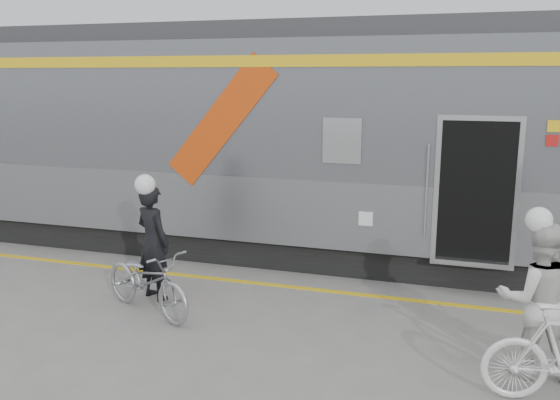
% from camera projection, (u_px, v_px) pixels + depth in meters
% --- Properties ---
extents(ground, '(90.00, 90.00, 0.00)m').
position_uv_depth(ground, '(250.00, 348.00, 7.18)').
color(ground, slate).
rests_on(ground, ground).
extents(train, '(24.00, 3.17, 4.10)m').
position_uv_depth(train, '(348.00, 143.00, 10.57)').
color(train, black).
rests_on(train, ground).
extents(safety_strip, '(24.00, 0.12, 0.01)m').
position_uv_depth(safety_strip, '(298.00, 288.00, 9.18)').
color(safety_strip, yellow).
rests_on(safety_strip, ground).
extents(man, '(0.74, 0.63, 1.70)m').
position_uv_depth(man, '(153.00, 242.00, 8.62)').
color(man, black).
rests_on(man, ground).
extents(bicycle_left, '(1.88, 1.32, 0.94)m').
position_uv_depth(bicycle_left, '(147.00, 281.00, 8.13)').
color(bicycle_left, '#9A9CA1').
rests_on(bicycle_left, ground).
extents(woman, '(0.94, 0.79, 1.73)m').
position_uv_depth(woman, '(536.00, 299.00, 6.40)').
color(woman, silver).
rests_on(woman, ground).
extents(helmet_man, '(0.30, 0.30, 0.30)m').
position_uv_depth(helmet_man, '(150.00, 174.00, 8.41)').
color(helmet_man, white).
rests_on(helmet_man, man).
extents(helmet_woman, '(0.28, 0.28, 0.28)m').
position_uv_depth(helmet_woman, '(545.00, 209.00, 6.19)').
color(helmet_woman, white).
rests_on(helmet_woman, woman).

